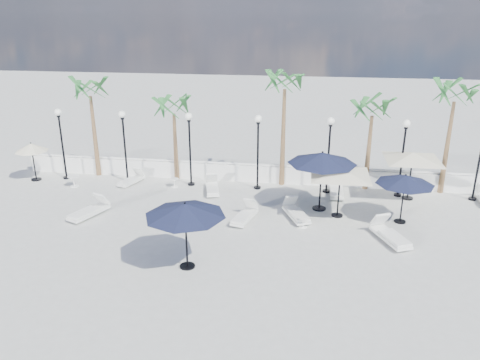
# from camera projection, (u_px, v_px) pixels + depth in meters

# --- Properties ---
(ground) EXTENTS (100.00, 100.00, 0.00)m
(ground) POSITION_uv_depth(u_px,v_px,m) (239.00, 248.00, 18.10)
(ground) COLOR #A2A39E
(ground) RESTS_ON ground
(balustrade) EXTENTS (26.00, 0.30, 1.01)m
(balustrade) POSITION_uv_depth(u_px,v_px,m) (260.00, 173.00, 24.91)
(balustrade) COLOR silver
(balustrade) RESTS_ON ground
(lamppost_0) EXTENTS (0.36, 0.36, 3.84)m
(lamppost_0) POSITION_uv_depth(u_px,v_px,m) (61.00, 134.00, 24.72)
(lamppost_0) COLOR black
(lamppost_0) RESTS_ON ground
(lamppost_1) EXTENTS (0.36, 0.36, 3.84)m
(lamppost_1) POSITION_uv_depth(u_px,v_px,m) (124.00, 136.00, 24.24)
(lamppost_1) COLOR black
(lamppost_1) RESTS_ON ground
(lamppost_2) EXTENTS (0.36, 0.36, 3.84)m
(lamppost_2) POSITION_uv_depth(u_px,v_px,m) (190.00, 139.00, 23.76)
(lamppost_2) COLOR black
(lamppost_2) RESTS_ON ground
(lamppost_3) EXTENTS (0.36, 0.36, 3.84)m
(lamppost_3) POSITION_uv_depth(u_px,v_px,m) (258.00, 142.00, 23.28)
(lamppost_3) COLOR black
(lamppost_3) RESTS_ON ground
(lamppost_4) EXTENTS (0.36, 0.36, 3.84)m
(lamppost_4) POSITION_uv_depth(u_px,v_px,m) (329.00, 145.00, 22.80)
(lamppost_4) COLOR black
(lamppost_4) RESTS_ON ground
(lamppost_5) EXTENTS (0.36, 0.36, 3.84)m
(lamppost_5) POSITION_uv_depth(u_px,v_px,m) (404.00, 147.00, 22.32)
(lamppost_5) COLOR black
(lamppost_5) RESTS_ON ground
(palm_0) EXTENTS (2.60, 2.60, 5.50)m
(palm_0) POSITION_uv_depth(u_px,v_px,m) (90.00, 94.00, 24.56)
(palm_0) COLOR brown
(palm_0) RESTS_ON ground
(palm_1) EXTENTS (2.60, 2.60, 4.70)m
(palm_1) POSITION_uv_depth(u_px,v_px,m) (174.00, 111.00, 24.21)
(palm_1) COLOR brown
(palm_1) RESTS_ON ground
(palm_2) EXTENTS (2.60, 2.60, 6.10)m
(palm_2) POSITION_uv_depth(u_px,v_px,m) (285.00, 87.00, 22.96)
(palm_2) COLOR brown
(palm_2) RESTS_ON ground
(palm_3) EXTENTS (2.60, 2.60, 4.90)m
(palm_3) POSITION_uv_depth(u_px,v_px,m) (372.00, 113.00, 22.77)
(palm_3) COLOR brown
(palm_3) RESTS_ON ground
(palm_4) EXTENTS (2.60, 2.60, 5.70)m
(palm_4) POSITION_uv_depth(u_px,v_px,m) (455.00, 99.00, 21.99)
(palm_4) COLOR brown
(palm_4) RESTS_ON ground
(lounger_0) EXTENTS (1.36, 2.13, 0.76)m
(lounger_0) POSITION_uv_depth(u_px,v_px,m) (89.00, 211.00, 20.82)
(lounger_0) COLOR beige
(lounger_0) RESTS_ON ground
(lounger_1) EXTENTS (1.04, 1.80, 0.64)m
(lounger_1) POSITION_uv_depth(u_px,v_px,m) (131.00, 180.00, 24.72)
(lounger_1) COLOR beige
(lounger_1) RESTS_ON ground
(lounger_2) EXTENTS (1.04, 1.96, 0.70)m
(lounger_2) POSITION_uv_depth(u_px,v_px,m) (212.00, 188.00, 23.57)
(lounger_2) COLOR beige
(lounger_2) RESTS_ON ground
(lounger_3) EXTENTS (1.05, 1.98, 0.71)m
(lounger_3) POSITION_uv_depth(u_px,v_px,m) (245.00, 215.00, 20.40)
(lounger_3) COLOR beige
(lounger_3) RESTS_ON ground
(lounger_4) EXTENTS (0.67, 2.02, 0.76)m
(lounger_4) POSITION_uv_depth(u_px,v_px,m) (337.00, 190.00, 23.24)
(lounger_4) COLOR beige
(lounger_4) RESTS_ON ground
(lounger_5) EXTENTS (1.35, 2.06, 0.74)m
(lounger_5) POSITION_uv_depth(u_px,v_px,m) (296.00, 213.00, 20.64)
(lounger_5) COLOR beige
(lounger_5) RESTS_ON ground
(lounger_6) EXTENTS (1.47, 2.22, 0.80)m
(lounger_6) POSITION_uv_depth(u_px,v_px,m) (390.00, 235.00, 18.57)
(lounger_6) COLOR beige
(lounger_6) RESTS_ON ground
(side_table_0) EXTENTS (0.59, 0.59, 0.58)m
(side_table_0) POSITION_uv_depth(u_px,v_px,m) (74.00, 180.00, 24.29)
(side_table_0) COLOR beige
(side_table_0) RESTS_ON ground
(side_table_1) EXTENTS (0.46, 0.46, 0.45)m
(side_table_1) POSITION_uv_depth(u_px,v_px,m) (174.00, 182.00, 24.24)
(side_table_1) COLOR beige
(side_table_1) RESTS_ON ground
(side_table_2) EXTENTS (0.46, 0.46, 0.45)m
(side_table_2) POSITION_uv_depth(u_px,v_px,m) (303.00, 221.00, 19.75)
(side_table_2) COLOR beige
(side_table_2) RESTS_ON ground
(parasol_navy_left) EXTENTS (2.86, 2.86, 2.52)m
(parasol_navy_left) POSITION_uv_depth(u_px,v_px,m) (185.00, 210.00, 16.02)
(parasol_navy_left) COLOR black
(parasol_navy_left) RESTS_ON ground
(parasol_navy_mid) EXTENTS (2.47, 2.47, 2.21)m
(parasol_navy_mid) POSITION_uv_depth(u_px,v_px,m) (405.00, 180.00, 19.66)
(parasol_navy_mid) COLOR black
(parasol_navy_mid) RESTS_ON ground
(parasol_navy_right) EXTENTS (3.12, 3.12, 2.80)m
(parasol_navy_right) POSITION_uv_depth(u_px,v_px,m) (322.00, 158.00, 20.80)
(parasol_navy_right) COLOR black
(parasol_navy_right) RESTS_ON ground
(parasol_cream_sq_a) EXTENTS (5.00, 5.00, 2.45)m
(parasol_cream_sq_a) POSITION_uv_depth(u_px,v_px,m) (341.00, 168.00, 20.14)
(parasol_cream_sq_a) COLOR black
(parasol_cream_sq_a) RESTS_ON ground
(parasol_cream_sq_b) EXTENTS (5.04, 5.04, 2.53)m
(parasol_cream_sq_b) POSITION_uv_depth(u_px,v_px,m) (413.00, 153.00, 22.04)
(parasol_cream_sq_b) COLOR black
(parasol_cream_sq_b) RESTS_ON ground
(parasol_cream_small) EXTENTS (1.72, 1.72, 2.11)m
(parasol_cream_small) POSITION_uv_depth(u_px,v_px,m) (31.00, 148.00, 24.71)
(parasol_cream_small) COLOR black
(parasol_cream_small) RESTS_ON ground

